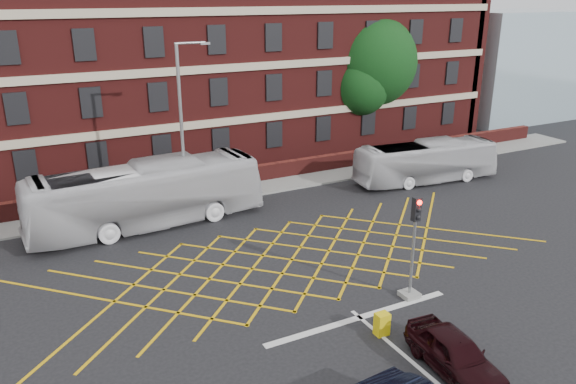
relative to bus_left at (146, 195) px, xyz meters
name	(u,v)px	position (x,y,z in m)	size (l,w,h in m)	color
ground	(313,278)	(4.78, -9.09, -1.70)	(120.00, 120.00, 0.00)	black
victorian_building	(164,48)	(5.03, 12.91, 6.14)	(51.00, 12.17, 20.40)	#511514
boundary_wall	(209,181)	(4.78, 3.91, -1.15)	(56.00, 0.50, 1.10)	#531816
far_pavement	(215,193)	(4.78, 2.91, -1.64)	(60.00, 3.00, 0.12)	slate
glass_block	(508,64)	(38.78, 11.91, 3.30)	(14.00, 10.00, 10.00)	#99B2BF
box_junction_hatching	(292,260)	(4.78, -7.09, -1.69)	(11.50, 0.12, 0.02)	#CC990C
stop_line	(360,317)	(4.78, -12.59, -1.69)	(8.00, 0.30, 0.02)	silver
bus_left	(146,195)	(0.00, 0.00, 0.00)	(2.86, 12.21, 3.40)	silver
bus_right	(426,162)	(17.77, -1.05, -0.37)	(2.24, 9.58, 2.67)	silver
car_maroon	(455,353)	(5.67, -16.62, -1.03)	(1.57, 3.90, 1.33)	black
deciduous_tree	(370,68)	(19.83, 8.38, 4.40)	(7.41, 7.06, 10.13)	black
traffic_light_near	(412,257)	(7.44, -12.23, 0.06)	(0.70, 0.70, 4.27)	slate
street_lamp	(185,159)	(2.28, 0.38, 1.52)	(2.25, 1.00, 9.27)	slate
utility_cabinet	(382,324)	(4.85, -13.86, -1.27)	(0.49, 0.39, 0.85)	#DDC00D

